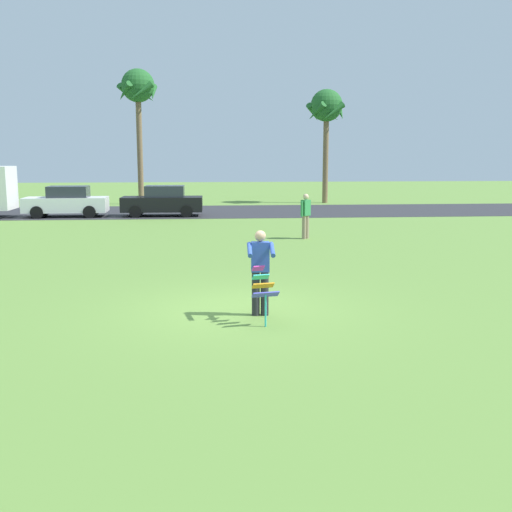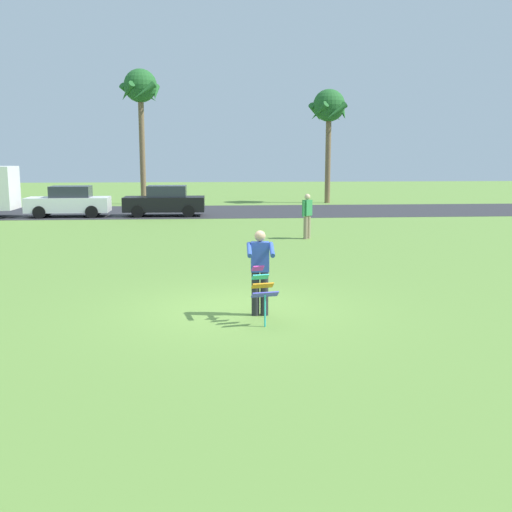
% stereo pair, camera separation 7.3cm
% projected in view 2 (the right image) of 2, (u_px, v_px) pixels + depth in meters
% --- Properties ---
extents(ground_plane, '(120.00, 120.00, 0.00)m').
position_uv_depth(ground_plane, '(239.00, 310.00, 12.77)').
color(ground_plane, olive).
extents(road_strip, '(120.00, 8.00, 0.01)m').
position_uv_depth(road_strip, '(219.00, 211.00, 34.81)').
color(road_strip, '#2D2D33').
rests_on(road_strip, ground).
extents(person_kite_flyer, '(0.55, 0.67, 1.73)m').
position_uv_depth(person_kite_flyer, '(260.00, 269.00, 12.19)').
color(person_kite_flyer, '#26262B').
rests_on(person_kite_flyer, ground).
extents(kite_held, '(0.53, 0.69, 1.09)m').
position_uv_depth(kite_held, '(263.00, 287.00, 11.58)').
color(kite_held, '#D83399').
rests_on(kite_held, ground).
extents(parked_car_white, '(4.24, 1.91, 1.60)m').
position_uv_depth(parked_car_white, '(69.00, 202.00, 31.71)').
color(parked_car_white, white).
rests_on(parked_car_white, ground).
extents(parked_car_black, '(4.23, 1.88, 1.60)m').
position_uv_depth(parked_car_black, '(165.00, 201.00, 32.10)').
color(parked_car_black, black).
rests_on(parked_car_black, ground).
extents(palm_tree_right_near, '(2.58, 2.71, 8.58)m').
position_uv_depth(palm_tree_right_near, '(141.00, 92.00, 38.79)').
color(palm_tree_right_near, brown).
rests_on(palm_tree_right_near, ground).
extents(palm_tree_centre_far, '(2.58, 2.71, 7.44)m').
position_uv_depth(palm_tree_centre_far, '(329.00, 110.00, 40.01)').
color(palm_tree_centre_far, brown).
rests_on(palm_tree_centre_far, ground).
extents(person_walker_near, '(0.44, 0.42, 1.73)m').
position_uv_depth(person_walker_near, '(307.00, 215.00, 23.41)').
color(person_walker_near, gray).
rests_on(person_walker_near, ground).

